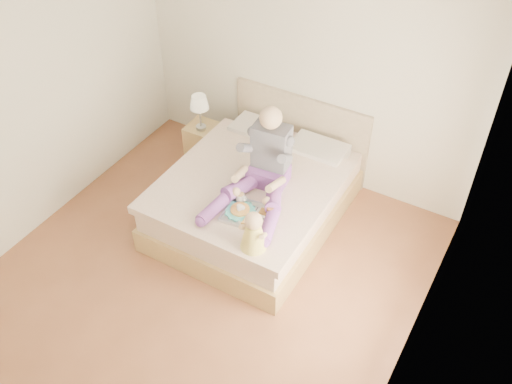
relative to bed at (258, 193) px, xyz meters
The scene contains 7 objects.
room 1.61m from the bed, 85.70° to the right, with size 4.02×4.22×2.71m.
bed is the anchor object (origin of this frame).
nightstand 1.19m from the bed, 153.47° to the left, with size 0.42×0.37×0.50m.
lamp 1.28m from the bed, 155.80° to the left, with size 0.22×0.22×0.45m.
adult 0.63m from the bed, 50.10° to the right, with size 0.77×1.13×0.92m.
tray 0.74m from the bed, 67.40° to the right, with size 0.53×0.43×0.14m.
baby 1.16m from the bed, 62.08° to the right, with size 0.27×0.37×0.41m.
Camera 1 is at (2.31, -2.95, 4.44)m, focal length 40.00 mm.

